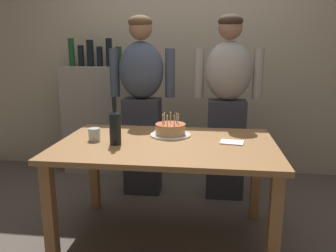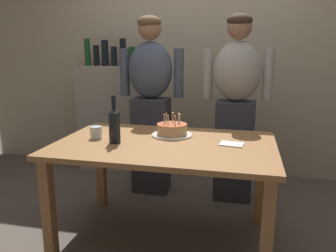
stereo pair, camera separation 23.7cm
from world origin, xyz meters
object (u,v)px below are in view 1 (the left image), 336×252
Objects in this scene: birthday_cake at (170,130)px; napkin_stack at (232,142)px; wine_bottle at (115,126)px; water_glass_near at (94,134)px; person_woman_cardigan at (227,105)px; person_man_bearded at (142,103)px.

napkin_stack is at bearing -17.65° from birthday_cake.
birthday_cake is 0.45m from wine_bottle.
water_glass_near is 0.21m from wine_bottle.
water_glass_near is (-0.52, -0.20, 0.00)m from birthday_cake.
birthday_cake is at bearing 162.35° from napkin_stack.
birthday_cake is 1.92× the size of napkin_stack.
wine_bottle is 1.20m from person_woman_cardigan.
napkin_stack is (0.96, 0.05, -0.04)m from water_glass_near.
wine_bottle is 0.20× the size of person_man_bearded.
birthday_cake reaches higher than water_glass_near.
person_woman_cardigan reaches higher than birthday_cake.
wine_bottle reaches higher than napkin_stack.
person_woman_cardigan is (0.96, 0.83, 0.09)m from water_glass_near.
wine_bottle is at bearing 90.05° from person_man_bearded.
person_woman_cardigan reaches higher than water_glass_near.
birthday_cake is 0.18× the size of person_woman_cardigan.
wine_bottle is (-0.34, -0.27, 0.09)m from birthday_cake.
birthday_cake is 0.72m from person_man_bearded.
napkin_stack is (0.79, 0.13, -0.12)m from wine_bottle.
water_glass_near is 0.85m from person_man_bearded.
birthday_cake is at bearing 38.69° from wine_bottle.
birthday_cake reaches higher than napkin_stack.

